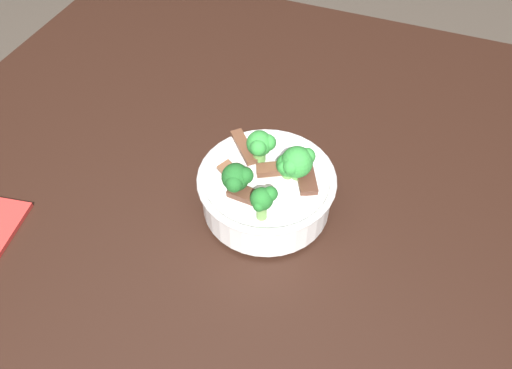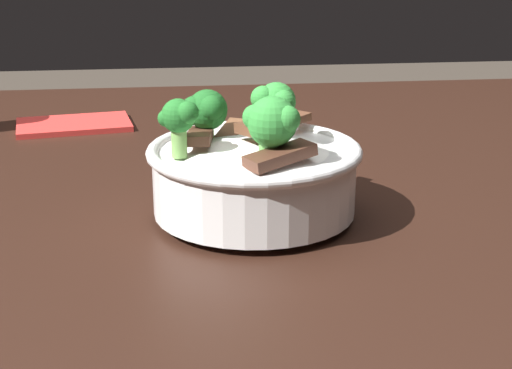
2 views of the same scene
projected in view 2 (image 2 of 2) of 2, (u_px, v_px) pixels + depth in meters
name	position (u px, v px, depth m)	size (l,w,h in m)	color
dining_table	(128.00, 260.00, 0.94)	(1.56, 1.09, 0.77)	black
rice_bowl	(254.00, 168.00, 0.78)	(0.22, 0.22, 0.14)	white
folded_napkin	(74.00, 125.00, 1.15)	(0.16, 0.10, 0.01)	red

